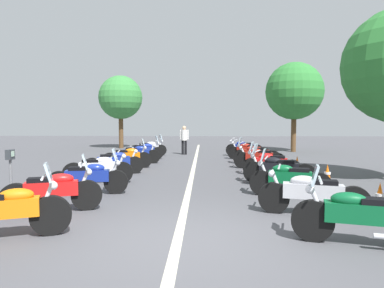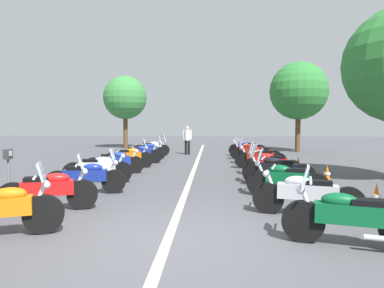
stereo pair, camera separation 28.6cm
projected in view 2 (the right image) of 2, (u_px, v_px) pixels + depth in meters
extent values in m
plane|color=#4C4C51|center=(167.00, 241.00, 5.38)|extent=(80.00, 80.00, 0.00)
cube|color=beige|center=(193.00, 172.00, 12.84)|extent=(30.45, 0.16, 0.01)
cylinder|color=black|center=(44.00, 214.00, 5.71)|extent=(0.37, 0.67, 0.67)
ellipsoid|color=orange|center=(10.00, 194.00, 5.53)|extent=(0.43, 0.58, 0.22)
cylinder|color=silver|center=(39.00, 197.00, 5.68)|extent=(0.17, 0.30, 0.58)
cylinder|color=silver|center=(36.00, 176.00, 5.64)|extent=(0.59, 0.26, 0.04)
sphere|color=silver|center=(46.00, 185.00, 5.70)|extent=(0.14, 0.14, 0.14)
cube|color=silver|center=(41.00, 172.00, 5.66)|extent=(0.38, 0.24, 0.32)
cylinder|color=black|center=(82.00, 194.00, 7.32)|extent=(0.33, 0.66, 0.65)
cylinder|color=black|center=(12.00, 198.00, 6.97)|extent=(0.33, 0.66, 0.65)
cube|color=red|center=(48.00, 188.00, 7.13)|extent=(0.59, 1.09, 0.30)
ellipsoid|color=red|center=(57.00, 178.00, 7.17)|extent=(0.41, 0.57, 0.22)
cube|color=black|center=(36.00, 180.00, 7.07)|extent=(0.40, 0.54, 0.12)
cylinder|color=silver|center=(79.00, 181.00, 7.29)|extent=(0.16, 0.30, 0.58)
cylinder|color=silver|center=(77.00, 164.00, 7.25)|extent=(0.60, 0.23, 0.04)
sphere|color=silver|center=(84.00, 172.00, 7.30)|extent=(0.14, 0.14, 0.14)
cylinder|color=silver|center=(29.00, 200.00, 7.22)|extent=(0.25, 0.55, 0.08)
cube|color=silver|center=(81.00, 161.00, 7.27)|extent=(0.38, 0.23, 0.32)
cylinder|color=black|center=(114.00, 181.00, 8.97)|extent=(0.25, 0.65, 0.63)
cylinder|color=black|center=(57.00, 183.00, 8.79)|extent=(0.25, 0.65, 0.63)
cube|color=navy|center=(85.00, 175.00, 8.87)|extent=(0.48, 1.14, 0.30)
ellipsoid|color=navy|center=(92.00, 168.00, 8.87)|extent=(0.35, 0.56, 0.22)
cube|color=black|center=(77.00, 169.00, 8.83)|extent=(0.34, 0.52, 0.12)
cylinder|color=silver|center=(111.00, 170.00, 8.94)|extent=(0.12, 0.30, 0.58)
cylinder|color=silver|center=(110.00, 157.00, 8.91)|extent=(0.62, 0.15, 0.04)
sphere|color=silver|center=(115.00, 163.00, 8.94)|extent=(0.14, 0.14, 0.14)
cylinder|color=silver|center=(70.00, 185.00, 9.01)|extent=(0.18, 0.56, 0.08)
cube|color=silver|center=(113.00, 154.00, 8.92)|extent=(0.38, 0.18, 0.32)
cylinder|color=black|center=(122.00, 172.00, 10.56)|extent=(0.25, 0.67, 0.66)
cylinder|color=black|center=(73.00, 173.00, 10.39)|extent=(0.25, 0.67, 0.66)
cube|color=white|center=(98.00, 167.00, 10.46)|extent=(0.47, 1.15, 0.30)
ellipsoid|color=white|center=(103.00, 160.00, 10.47)|extent=(0.35, 0.56, 0.22)
cube|color=black|center=(90.00, 161.00, 10.42)|extent=(0.34, 0.52, 0.12)
cylinder|color=silver|center=(120.00, 163.00, 10.53)|extent=(0.12, 0.30, 0.58)
cylinder|color=silver|center=(118.00, 151.00, 10.50)|extent=(0.62, 0.15, 0.04)
sphere|color=silver|center=(123.00, 156.00, 10.53)|extent=(0.14, 0.14, 0.14)
cylinder|color=silver|center=(84.00, 175.00, 10.60)|extent=(0.18, 0.56, 0.08)
cylinder|color=black|center=(135.00, 165.00, 12.49)|extent=(0.36, 0.64, 0.63)
cylinder|color=black|center=(93.00, 166.00, 12.02)|extent=(0.36, 0.64, 0.63)
cube|color=navy|center=(114.00, 161.00, 12.24)|extent=(0.68, 1.17, 0.30)
ellipsoid|color=navy|center=(119.00, 155.00, 12.28)|extent=(0.43, 0.58, 0.22)
cube|color=black|center=(108.00, 156.00, 12.16)|extent=(0.42, 0.54, 0.12)
cylinder|color=silver|center=(133.00, 157.00, 12.45)|extent=(0.17, 0.30, 0.58)
cylinder|color=silver|center=(132.00, 147.00, 12.41)|extent=(0.59, 0.26, 0.04)
sphere|color=silver|center=(136.00, 151.00, 12.47)|extent=(0.14, 0.14, 0.14)
cylinder|color=silver|center=(101.00, 168.00, 12.29)|extent=(0.28, 0.54, 0.08)
cylinder|color=black|center=(145.00, 160.00, 14.03)|extent=(0.31, 0.67, 0.66)
cylinder|color=black|center=(111.00, 160.00, 13.75)|extent=(0.31, 0.67, 0.66)
cube|color=orange|center=(128.00, 156.00, 13.88)|extent=(0.54, 1.08, 0.30)
ellipsoid|color=orange|center=(133.00, 151.00, 13.90)|extent=(0.39, 0.57, 0.22)
cube|color=black|center=(123.00, 151.00, 13.82)|extent=(0.38, 0.53, 0.12)
cylinder|color=silver|center=(144.00, 153.00, 14.00)|extent=(0.14, 0.30, 0.58)
cylinder|color=silver|center=(143.00, 144.00, 13.97)|extent=(0.61, 0.20, 0.04)
sphere|color=silver|center=(146.00, 148.00, 14.01)|extent=(0.14, 0.14, 0.14)
cylinder|color=silver|center=(118.00, 162.00, 13.99)|extent=(0.22, 0.55, 0.08)
cube|color=silver|center=(144.00, 142.00, 13.98)|extent=(0.38, 0.21, 0.32)
cylinder|color=black|center=(155.00, 156.00, 15.51)|extent=(0.25, 0.65, 0.63)
cylinder|color=black|center=(121.00, 157.00, 15.33)|extent=(0.25, 0.65, 0.63)
cube|color=navy|center=(138.00, 153.00, 15.41)|extent=(0.48, 1.20, 0.30)
ellipsoid|color=navy|center=(142.00, 148.00, 15.42)|extent=(0.35, 0.56, 0.22)
cube|color=black|center=(133.00, 149.00, 15.37)|extent=(0.34, 0.52, 0.12)
cylinder|color=silver|center=(154.00, 150.00, 15.49)|extent=(0.12, 0.30, 0.58)
cylinder|color=silver|center=(153.00, 142.00, 15.46)|extent=(0.62, 0.15, 0.04)
sphere|color=silver|center=(156.00, 146.00, 15.49)|extent=(0.14, 0.14, 0.14)
cylinder|color=silver|center=(128.00, 158.00, 15.55)|extent=(0.18, 0.56, 0.08)
cylinder|color=black|center=(160.00, 153.00, 17.37)|extent=(0.30, 0.63, 0.62)
cylinder|color=black|center=(132.00, 153.00, 17.06)|extent=(0.30, 0.63, 0.62)
cube|color=navy|center=(146.00, 150.00, 17.20)|extent=(0.56, 1.11, 0.30)
ellipsoid|color=navy|center=(150.00, 146.00, 17.23)|extent=(0.39, 0.57, 0.22)
cube|color=black|center=(142.00, 146.00, 17.14)|extent=(0.38, 0.53, 0.12)
cylinder|color=silver|center=(159.00, 147.00, 17.34)|extent=(0.15, 0.30, 0.58)
cylinder|color=silver|center=(158.00, 140.00, 17.30)|extent=(0.61, 0.21, 0.04)
sphere|color=silver|center=(161.00, 143.00, 17.35)|extent=(0.14, 0.14, 0.14)
cylinder|color=silver|center=(138.00, 155.00, 17.31)|extent=(0.23, 0.55, 0.08)
cube|color=silver|center=(159.00, 139.00, 17.32)|extent=(0.38, 0.22, 0.32)
cylinder|color=black|center=(164.00, 150.00, 19.13)|extent=(0.36, 0.62, 0.62)
cylinder|color=black|center=(138.00, 151.00, 18.65)|extent=(0.36, 0.62, 0.62)
cube|color=silver|center=(151.00, 147.00, 18.88)|extent=(0.69, 1.17, 0.30)
ellipsoid|color=silver|center=(154.00, 144.00, 18.92)|extent=(0.43, 0.58, 0.22)
cube|color=black|center=(147.00, 144.00, 18.80)|extent=(0.42, 0.54, 0.12)
cylinder|color=silver|center=(163.00, 145.00, 19.09)|extent=(0.17, 0.29, 0.58)
cylinder|color=silver|center=(162.00, 138.00, 19.06)|extent=(0.59, 0.27, 0.04)
sphere|color=silver|center=(165.00, 141.00, 19.11)|extent=(0.14, 0.14, 0.14)
cylinder|color=silver|center=(142.00, 152.00, 18.92)|extent=(0.28, 0.54, 0.08)
cube|color=silver|center=(164.00, 137.00, 19.08)|extent=(0.38, 0.25, 0.32)
cylinder|color=black|center=(303.00, 221.00, 5.32)|extent=(0.31, 0.67, 0.66)
cube|color=#0C592D|center=(352.00, 214.00, 5.08)|extent=(0.55, 1.09, 0.30)
ellipsoid|color=#0C592D|center=(339.00, 200.00, 5.13)|extent=(0.39, 0.57, 0.22)
cube|color=black|center=(368.00, 203.00, 5.00)|extent=(0.38, 0.53, 0.12)
cylinder|color=silver|center=(307.00, 203.00, 5.28)|extent=(0.14, 0.30, 0.58)
cylinder|color=silver|center=(311.00, 180.00, 5.24)|extent=(0.61, 0.20, 0.04)
sphere|color=silver|center=(300.00, 190.00, 5.30)|extent=(0.14, 0.14, 0.14)
cube|color=silver|center=(305.00, 176.00, 5.26)|extent=(0.38, 0.21, 0.32)
cylinder|color=black|center=(268.00, 198.00, 7.00)|extent=(0.30, 0.66, 0.64)
cylinder|color=black|center=(349.00, 203.00, 6.52)|extent=(0.30, 0.66, 0.64)
cube|color=silver|center=(307.00, 192.00, 6.75)|extent=(0.57, 1.19, 0.30)
ellipsoid|color=silver|center=(298.00, 181.00, 6.79)|extent=(0.38, 0.57, 0.22)
cube|color=black|center=(319.00, 183.00, 6.67)|extent=(0.37, 0.53, 0.12)
cylinder|color=silver|center=(271.00, 184.00, 6.96)|extent=(0.14, 0.30, 0.58)
cylinder|color=silver|center=(274.00, 167.00, 6.92)|extent=(0.61, 0.20, 0.04)
sphere|color=silver|center=(266.00, 174.00, 6.98)|extent=(0.14, 0.14, 0.14)
cylinder|color=silver|center=(332.00, 209.00, 6.45)|extent=(0.22, 0.55, 0.08)
cylinder|color=black|center=(259.00, 183.00, 8.69)|extent=(0.31, 0.66, 0.65)
cylinder|color=black|center=(316.00, 186.00, 8.24)|extent=(0.31, 0.66, 0.65)
cube|color=#0C592D|center=(287.00, 178.00, 8.45)|extent=(0.55, 1.08, 0.30)
ellipsoid|color=#0C592D|center=(280.00, 169.00, 8.50)|extent=(0.39, 0.57, 0.22)
cube|color=black|center=(296.00, 171.00, 8.37)|extent=(0.38, 0.53, 0.12)
cylinder|color=silver|center=(262.00, 172.00, 8.65)|extent=(0.14, 0.30, 0.58)
cylinder|color=silver|center=(264.00, 158.00, 8.61)|extent=(0.61, 0.20, 0.04)
sphere|color=silver|center=(258.00, 164.00, 8.67)|extent=(0.14, 0.14, 0.14)
cylinder|color=silver|center=(304.00, 191.00, 8.17)|extent=(0.22, 0.55, 0.08)
cube|color=silver|center=(260.00, 155.00, 8.63)|extent=(0.38, 0.21, 0.32)
cylinder|color=black|center=(253.00, 172.00, 10.47)|extent=(0.38, 0.68, 0.67)
cylinder|color=black|center=(304.00, 176.00, 9.83)|extent=(0.38, 0.68, 0.67)
cube|color=black|center=(278.00, 168.00, 10.14)|extent=(0.69, 1.18, 0.30)
ellipsoid|color=black|center=(272.00, 161.00, 10.20)|extent=(0.44, 0.58, 0.22)
cube|color=black|center=(285.00, 162.00, 10.03)|extent=(0.42, 0.54, 0.12)
cylinder|color=silver|center=(255.00, 163.00, 10.43)|extent=(0.17, 0.29, 0.58)
cylinder|color=silver|center=(257.00, 151.00, 10.39)|extent=(0.59, 0.27, 0.04)
sphere|color=silver|center=(252.00, 156.00, 10.46)|extent=(0.14, 0.14, 0.14)
cylinder|color=silver|center=(292.00, 179.00, 9.80)|extent=(0.28, 0.54, 0.08)
cube|color=silver|center=(254.00, 149.00, 10.42)|extent=(0.38, 0.25, 0.32)
cylinder|color=black|center=(251.00, 167.00, 12.08)|extent=(0.32, 0.61, 0.60)
cylinder|color=black|center=(292.00, 169.00, 11.56)|extent=(0.32, 0.61, 0.60)
cube|color=red|center=(271.00, 162.00, 11.80)|extent=(0.60, 1.12, 0.30)
ellipsoid|color=red|center=(266.00, 157.00, 11.86)|extent=(0.41, 0.57, 0.22)
cube|color=black|center=(278.00, 158.00, 11.71)|extent=(0.40, 0.54, 0.12)
cylinder|color=silver|center=(253.00, 158.00, 12.03)|extent=(0.16, 0.30, 0.58)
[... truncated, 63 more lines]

